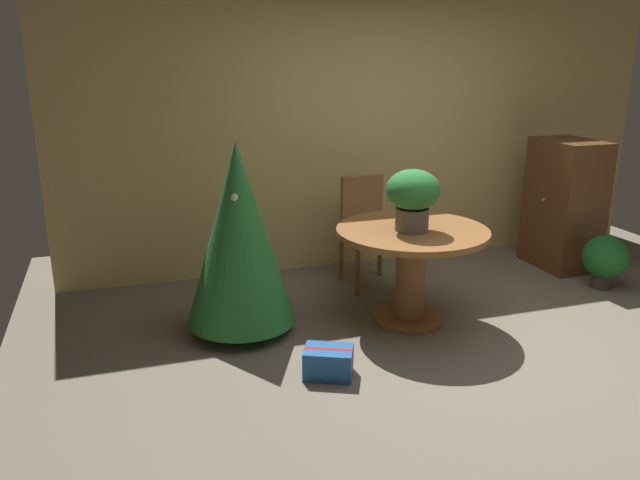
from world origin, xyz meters
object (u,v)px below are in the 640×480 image
(flower_vase, at_px, (413,195))
(holiday_tree, at_px, (239,234))
(gift_box_blue, at_px, (328,362))
(potted_plant, at_px, (605,258))
(wooden_cabinet, at_px, (564,204))
(wooden_chair_far, at_px, (366,226))
(round_dining_table, at_px, (411,256))

(flower_vase, xyz_separation_m, holiday_tree, (-1.26, 0.26, -0.26))
(gift_box_blue, relative_size, potted_plant, 0.78)
(flower_vase, height_order, holiday_tree, holiday_tree)
(wooden_cabinet, bearing_deg, gift_box_blue, -154.15)
(wooden_chair_far, xyz_separation_m, potted_plant, (1.98, -0.79, -0.27))
(flower_vase, height_order, gift_box_blue, flower_vase)
(round_dining_table, xyz_separation_m, wooden_chair_far, (0.00, 0.92, 0.00))
(round_dining_table, relative_size, potted_plant, 2.39)
(round_dining_table, relative_size, wooden_chair_far, 1.19)
(wooden_chair_far, relative_size, holiday_tree, 0.67)
(round_dining_table, relative_size, gift_box_blue, 3.05)
(gift_box_blue, bearing_deg, holiday_tree, 114.96)
(wooden_chair_far, xyz_separation_m, wooden_cabinet, (2.00, -0.15, 0.08))
(wooden_chair_far, relative_size, wooden_cabinet, 0.78)
(flower_vase, bearing_deg, holiday_tree, 168.16)
(wooden_chair_far, bearing_deg, gift_box_blue, -119.77)
(round_dining_table, bearing_deg, wooden_chair_far, 90.00)
(holiday_tree, bearing_deg, wooden_cabinet, 9.30)
(potted_plant, bearing_deg, flower_vase, -175.31)
(round_dining_table, distance_m, potted_plant, 2.00)
(wooden_chair_far, relative_size, potted_plant, 2.00)
(wooden_chair_far, bearing_deg, wooden_cabinet, -4.37)
(round_dining_table, height_order, holiday_tree, holiday_tree)
(wooden_chair_far, bearing_deg, holiday_tree, -151.78)
(flower_vase, xyz_separation_m, wooden_chair_far, (0.03, 0.96, -0.49))
(gift_box_blue, distance_m, wooden_cabinet, 3.26)
(round_dining_table, distance_m, wooden_chair_far, 0.92)
(round_dining_table, distance_m, wooden_cabinet, 2.14)
(holiday_tree, distance_m, potted_plant, 3.31)
(wooden_cabinet, distance_m, potted_plant, 0.73)
(gift_box_blue, distance_m, potted_plant, 2.97)
(holiday_tree, height_order, gift_box_blue, holiday_tree)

